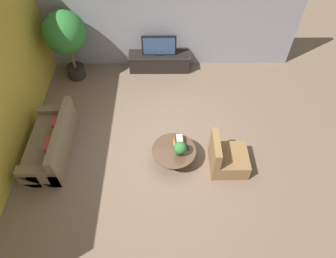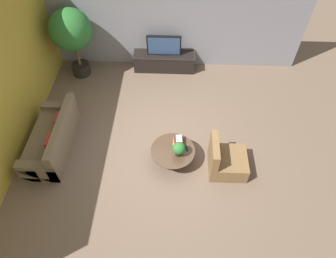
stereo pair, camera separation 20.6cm
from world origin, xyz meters
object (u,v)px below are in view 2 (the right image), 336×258
object	(u,v)px
armchair_wicker	(225,161)
potted_palm_tall	(71,32)
couch_by_wall	(53,139)
potted_plant_tabletop	(179,149)
television	(164,46)
media_console	(164,61)
coffee_table	(173,153)

from	to	relation	value
armchair_wicker	potted_palm_tall	distance (m)	5.07
couch_by_wall	armchair_wicker	bearing A→B (deg)	83.69
potted_plant_tabletop	television	bearing A→B (deg)	98.00
media_console	potted_palm_tall	distance (m)	2.63
media_console	potted_palm_tall	bearing A→B (deg)	-172.46
potted_plant_tabletop	armchair_wicker	bearing A→B (deg)	-2.42
television	coffee_table	size ratio (longest dim) A/B	0.99
coffee_table	media_console	bearing A→B (deg)	96.10
television	coffee_table	world-z (taller)	television
television	couch_by_wall	bearing A→B (deg)	-128.70
couch_by_wall	potted_plant_tabletop	world-z (taller)	couch_by_wall
television	armchair_wicker	distance (m)	3.76
armchair_wicker	potted_palm_tall	xyz separation A→B (m)	(-3.87, 3.10, 1.07)
media_console	potted_plant_tabletop	world-z (taller)	potted_plant_tabletop
potted_palm_tall	potted_plant_tabletop	world-z (taller)	potted_palm_tall
coffee_table	armchair_wicker	size ratio (longest dim) A/B	1.12
television	media_console	bearing A→B (deg)	90.00
media_console	potted_palm_tall	size ratio (longest dim) A/B	0.90
couch_by_wall	media_console	bearing A→B (deg)	141.32
television	armchair_wicker	xyz separation A→B (m)	(1.49, -3.42, -0.53)
media_console	couch_by_wall	bearing A→B (deg)	-128.68
potted_palm_tall	armchair_wicker	bearing A→B (deg)	-38.75
potted_palm_tall	coffee_table	bearing A→B (deg)	-47.34
couch_by_wall	potted_plant_tabletop	xyz separation A→B (m)	(2.87, -0.39, 0.31)
potted_plant_tabletop	potted_palm_tall	bearing A→B (deg)	132.97
media_console	potted_plant_tabletop	size ratio (longest dim) A/B	4.99
media_console	couch_by_wall	distance (m)	3.83
media_console	armchair_wicker	bearing A→B (deg)	-66.45
coffee_table	couch_by_wall	bearing A→B (deg)	174.07
couch_by_wall	potted_palm_tall	xyz separation A→B (m)	(0.02, 2.67, 1.06)
coffee_table	potted_palm_tall	bearing A→B (deg)	132.66
media_console	potted_palm_tall	world-z (taller)	potted_palm_tall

